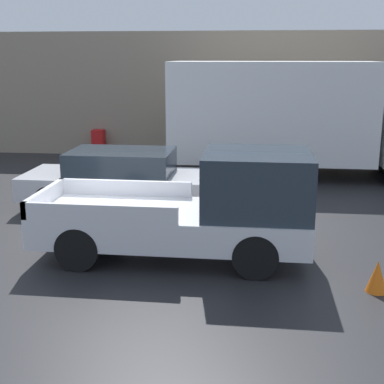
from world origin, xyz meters
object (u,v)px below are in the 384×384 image
object	(u,v)px
pickup_truck	(202,209)
car	(118,178)
newspaper_box	(99,143)
delivery_truck	(291,115)
traffic_cone	(377,276)

from	to	relation	value
pickup_truck	car	world-z (taller)	pickup_truck
newspaper_box	delivery_truck	bearing A→B (deg)	-20.93
delivery_truck	newspaper_box	world-z (taller)	delivery_truck
pickup_truck	traffic_cone	world-z (taller)	pickup_truck
car	pickup_truck	bearing A→B (deg)	-52.81
newspaper_box	traffic_cone	xyz separation A→B (m)	(8.06, -11.43, -0.24)
delivery_truck	newspaper_box	bearing A→B (deg)	159.07
pickup_truck	newspaper_box	bearing A→B (deg)	116.27
pickup_truck	car	xyz separation A→B (m)	(-2.46, 3.24, -0.20)
delivery_truck	newspaper_box	xyz separation A→B (m)	(-7.10, 2.72, -1.43)
pickup_truck	car	size ratio (longest dim) A/B	1.10
newspaper_box	traffic_cone	world-z (taller)	newspaper_box
car	delivery_truck	distance (m)	6.33
car	traffic_cone	world-z (taller)	car
car	newspaper_box	world-z (taller)	car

